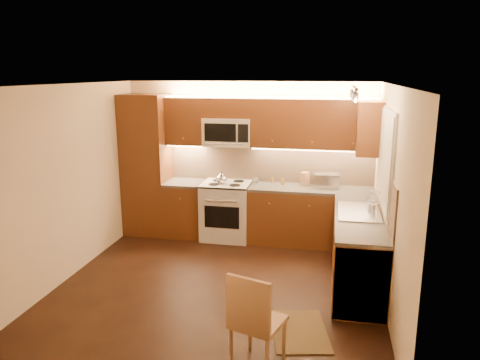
% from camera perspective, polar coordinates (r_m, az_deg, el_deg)
% --- Properties ---
extents(floor, '(4.00, 4.00, 0.01)m').
position_cam_1_polar(floor, '(6.02, -2.50, -12.80)').
color(floor, black).
rests_on(floor, ground).
extents(ceiling, '(4.00, 4.00, 0.01)m').
position_cam_1_polar(ceiling, '(5.41, -2.78, 11.73)').
color(ceiling, beige).
rests_on(ceiling, ground).
extents(wall_back, '(4.00, 0.01, 2.50)m').
position_cam_1_polar(wall_back, '(7.49, 1.08, 2.55)').
color(wall_back, beige).
rests_on(wall_back, ground).
extents(wall_front, '(4.00, 0.01, 2.50)m').
position_cam_1_polar(wall_front, '(3.77, -10.11, -8.66)').
color(wall_front, beige).
rests_on(wall_front, ground).
extents(wall_left, '(0.01, 4.00, 2.50)m').
position_cam_1_polar(wall_left, '(6.36, -20.38, -0.23)').
color(wall_left, beige).
rests_on(wall_left, ground).
extents(wall_right, '(0.01, 4.00, 2.50)m').
position_cam_1_polar(wall_right, '(5.47, 18.17, -2.19)').
color(wall_right, beige).
rests_on(wall_right, ground).
extents(pantry, '(0.70, 0.60, 2.30)m').
position_cam_1_polar(pantry, '(7.70, -11.50, 1.82)').
color(pantry, '#4C2910').
rests_on(pantry, floor).
extents(base_cab_back_left, '(0.62, 0.60, 0.86)m').
position_cam_1_polar(base_cab_back_left, '(7.65, -6.68, -3.65)').
color(base_cab_back_left, '#4C2910').
rests_on(base_cab_back_left, floor).
extents(counter_back_left, '(0.62, 0.60, 0.04)m').
position_cam_1_polar(counter_back_left, '(7.53, -6.78, -0.37)').
color(counter_back_left, '#383533').
rests_on(counter_back_left, base_cab_back_left).
extents(base_cab_back_right, '(1.92, 0.60, 0.86)m').
position_cam_1_polar(base_cab_back_right, '(7.29, 8.71, -4.56)').
color(base_cab_back_right, '#4C2910').
rests_on(base_cab_back_right, floor).
extents(counter_back_right, '(1.92, 0.60, 0.04)m').
position_cam_1_polar(counter_back_right, '(7.17, 8.84, -1.13)').
color(counter_back_right, '#383533').
rests_on(counter_back_right, base_cab_back_right).
extents(base_cab_right, '(0.60, 2.00, 0.86)m').
position_cam_1_polar(base_cab_right, '(6.07, 14.36, -8.55)').
color(base_cab_right, '#4C2910').
rests_on(base_cab_right, floor).
extents(counter_right, '(0.60, 2.00, 0.04)m').
position_cam_1_polar(counter_right, '(5.92, 14.60, -4.50)').
color(counter_right, '#383533').
rests_on(counter_right, base_cab_right).
extents(dishwasher, '(0.58, 0.60, 0.84)m').
position_cam_1_polar(dishwasher, '(5.43, 14.68, -11.27)').
color(dishwasher, silver).
rests_on(dishwasher, floor).
extents(backsplash_back, '(3.30, 0.02, 0.60)m').
position_cam_1_polar(backsplash_back, '(7.44, 3.72, 2.06)').
color(backsplash_back, tan).
rests_on(backsplash_back, wall_back).
extents(backsplash_right, '(0.02, 2.00, 0.60)m').
position_cam_1_polar(backsplash_right, '(5.86, 17.61, -1.63)').
color(backsplash_right, tan).
rests_on(backsplash_right, wall_right).
extents(upper_cab_back_left, '(0.62, 0.35, 0.75)m').
position_cam_1_polar(upper_cab_back_left, '(7.48, -6.68, 7.28)').
color(upper_cab_back_left, '#4C2910').
rests_on(upper_cab_back_left, wall_back).
extents(upper_cab_back_right, '(1.92, 0.35, 0.75)m').
position_cam_1_polar(upper_cab_back_right, '(7.11, 9.17, 6.90)').
color(upper_cab_back_right, '#4C2910').
rests_on(upper_cab_back_right, wall_back).
extents(upper_cab_bridge, '(0.76, 0.35, 0.31)m').
position_cam_1_polar(upper_cab_bridge, '(7.27, -1.49, 8.94)').
color(upper_cab_bridge, '#4C2910').
rests_on(upper_cab_bridge, wall_back).
extents(upper_cab_right_corner, '(0.35, 0.50, 0.75)m').
position_cam_1_polar(upper_cab_right_corner, '(6.71, 15.76, 6.19)').
color(upper_cab_right_corner, '#4C2910').
rests_on(upper_cab_right_corner, wall_right).
extents(stove, '(0.76, 0.65, 0.92)m').
position_cam_1_polar(stove, '(7.43, -1.68, -3.81)').
color(stove, silver).
rests_on(stove, floor).
extents(microwave, '(0.76, 0.38, 0.44)m').
position_cam_1_polar(microwave, '(7.30, -1.50, 6.00)').
color(microwave, silver).
rests_on(microwave, wall_back).
extents(window_frame, '(0.03, 1.44, 1.24)m').
position_cam_1_polar(window_frame, '(5.92, 17.69, 2.48)').
color(window_frame, silver).
rests_on(window_frame, wall_right).
extents(window_blinds, '(0.02, 1.36, 1.16)m').
position_cam_1_polar(window_blinds, '(5.92, 17.50, 2.49)').
color(window_blinds, silver).
rests_on(window_blinds, wall_right).
extents(sink, '(0.52, 0.86, 0.15)m').
position_cam_1_polar(sink, '(6.04, 14.59, -3.21)').
color(sink, silver).
rests_on(sink, counter_right).
extents(faucet, '(0.20, 0.04, 0.30)m').
position_cam_1_polar(faucet, '(6.03, 16.34, -2.60)').
color(faucet, silver).
rests_on(faucet, counter_right).
extents(track_light_bar, '(0.04, 1.20, 0.03)m').
position_cam_1_polar(track_light_bar, '(5.65, 14.01, 11.02)').
color(track_light_bar, silver).
rests_on(track_light_bar, ceiling).
extents(kettle, '(0.21, 0.21, 0.20)m').
position_cam_1_polar(kettle, '(7.25, -2.31, 0.31)').
color(kettle, silver).
rests_on(kettle, stove).
extents(toaster_oven, '(0.39, 0.30, 0.22)m').
position_cam_1_polar(toaster_oven, '(7.21, 10.69, -0.05)').
color(toaster_oven, silver).
rests_on(toaster_oven, counter_back_right).
extents(knife_block, '(0.15, 0.18, 0.21)m').
position_cam_1_polar(knife_block, '(7.29, 8.03, 0.14)').
color(knife_block, '#9B6F46').
rests_on(knife_block, counter_back_right).
extents(spice_jar_a, '(0.06, 0.06, 0.09)m').
position_cam_1_polar(spice_jar_a, '(7.39, 1.93, -0.01)').
color(spice_jar_a, silver).
rests_on(spice_jar_a, counter_back_right).
extents(spice_jar_b, '(0.05, 0.05, 0.08)m').
position_cam_1_polar(spice_jar_b, '(7.43, 4.04, 0.01)').
color(spice_jar_b, olive).
rests_on(spice_jar_b, counter_back_right).
extents(spice_jar_c, '(0.06, 0.06, 0.10)m').
position_cam_1_polar(spice_jar_c, '(7.37, 2.18, -0.03)').
color(spice_jar_c, silver).
rests_on(spice_jar_c, counter_back_right).
extents(spice_jar_d, '(0.06, 0.06, 0.10)m').
position_cam_1_polar(spice_jar_d, '(7.30, 5.33, -0.22)').
color(spice_jar_d, olive).
rests_on(spice_jar_d, counter_back_right).
extents(soap_bottle, '(0.09, 0.09, 0.17)m').
position_cam_1_polar(soap_bottle, '(6.22, 15.99, -2.72)').
color(soap_bottle, silver).
rests_on(soap_bottle, counter_right).
extents(rug, '(0.72, 0.93, 0.01)m').
position_cam_1_polar(rug, '(5.09, 7.40, -18.08)').
color(rug, black).
rests_on(rug, floor).
extents(dining_chair, '(0.53, 0.53, 0.95)m').
position_cam_1_polar(dining_chair, '(4.32, 2.27, -16.89)').
color(dining_chair, '#9B6F46').
rests_on(dining_chair, floor).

